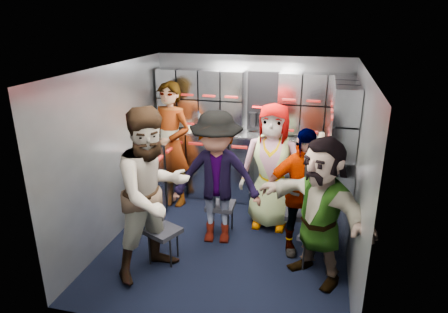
% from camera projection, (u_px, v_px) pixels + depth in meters
% --- Properties ---
extents(floor, '(3.00, 3.00, 0.00)m').
position_uv_depth(floor, '(227.00, 244.00, 4.86)').
color(floor, black).
rests_on(floor, ground).
extents(wall_back, '(2.80, 0.04, 2.10)m').
position_uv_depth(wall_back, '(251.00, 128.00, 5.87)').
color(wall_back, gray).
rests_on(wall_back, ground).
extents(wall_left, '(0.04, 3.00, 2.10)m').
position_uv_depth(wall_left, '(115.00, 153.00, 4.82)').
color(wall_left, gray).
rests_on(wall_left, ground).
extents(wall_right, '(0.04, 3.00, 2.10)m').
position_uv_depth(wall_right, '(357.00, 175.00, 4.18)').
color(wall_right, gray).
rests_on(wall_right, ground).
extents(ceiling, '(2.80, 3.00, 0.02)m').
position_uv_depth(ceiling, '(228.00, 69.00, 4.15)').
color(ceiling, silver).
rests_on(ceiling, wall_back).
extents(cart_bank_back, '(2.68, 0.38, 0.99)m').
position_uv_depth(cart_bank_back, '(248.00, 168.00, 5.87)').
color(cart_bank_back, '#9EA2AE').
rests_on(cart_bank_back, ground).
extents(cart_bank_left, '(0.38, 0.76, 0.99)m').
position_uv_depth(cart_bank_left, '(153.00, 180.00, 5.47)').
color(cart_bank_left, '#9EA2AE').
rests_on(cart_bank_left, ground).
extents(counter, '(2.68, 0.42, 0.03)m').
position_uv_depth(counter, '(249.00, 135.00, 5.69)').
color(counter, silver).
rests_on(counter, cart_bank_back).
extents(locker_bank_back, '(2.68, 0.28, 0.82)m').
position_uv_depth(locker_bank_back, '(250.00, 101.00, 5.58)').
color(locker_bank_back, '#9EA2AE').
rests_on(locker_bank_back, wall_back).
extents(locker_bank_right, '(0.28, 1.00, 0.82)m').
position_uv_depth(locker_bank_right, '(344.00, 117.00, 4.71)').
color(locker_bank_right, '#9EA2AE').
rests_on(locker_bank_right, wall_right).
extents(right_cabinet, '(0.28, 1.20, 1.00)m').
position_uv_depth(right_cabinet, '(336.00, 197.00, 4.95)').
color(right_cabinet, '#9EA2AE').
rests_on(right_cabinet, ground).
extents(coffee_niche, '(0.46, 0.16, 0.84)m').
position_uv_depth(coffee_niche, '(263.00, 102.00, 5.61)').
color(coffee_niche, black).
rests_on(coffee_niche, wall_back).
extents(red_latch_strip, '(2.60, 0.02, 0.03)m').
position_uv_depth(red_latch_strip, '(246.00, 148.00, 5.55)').
color(red_latch_strip, maroon).
rests_on(red_latch_strip, cart_bank_back).
extents(jump_seat_near_left, '(0.44, 0.43, 0.40)m').
position_uv_depth(jump_seat_near_left, '(163.00, 233.00, 4.42)').
color(jump_seat_near_left, black).
rests_on(jump_seat_near_left, ground).
extents(jump_seat_mid_left, '(0.35, 0.34, 0.40)m').
position_uv_depth(jump_seat_mid_left, '(221.00, 207.00, 5.00)').
color(jump_seat_mid_left, black).
rests_on(jump_seat_mid_left, ground).
extents(jump_seat_center, '(0.48, 0.47, 0.45)m').
position_uv_depth(jump_seat_center, '(272.00, 191.00, 5.35)').
color(jump_seat_center, black).
rests_on(jump_seat_center, ground).
extents(jump_seat_mid_right, '(0.37, 0.35, 0.42)m').
position_uv_depth(jump_seat_mid_right, '(300.00, 215.00, 4.76)').
color(jump_seat_mid_right, black).
rests_on(jump_seat_mid_right, ground).
extents(jump_seat_near_right, '(0.43, 0.42, 0.40)m').
position_uv_depth(jump_seat_near_right, '(317.00, 238.00, 4.31)').
color(jump_seat_near_right, black).
rests_on(jump_seat_near_right, ground).
extents(attendant_standing, '(0.74, 0.59, 1.78)m').
position_uv_depth(attendant_standing, '(171.00, 145.00, 5.64)').
color(attendant_standing, black).
rests_on(attendant_standing, ground).
extents(attendant_arc_a, '(1.05, 1.11, 1.82)m').
position_uv_depth(attendant_arc_a, '(153.00, 194.00, 4.07)').
color(attendant_arc_a, black).
rests_on(attendant_arc_a, ground).
extents(attendant_arc_b, '(1.12, 0.73, 1.63)m').
position_uv_depth(attendant_arc_b, '(217.00, 179.00, 4.68)').
color(attendant_arc_b, black).
rests_on(attendant_arc_b, ground).
extents(attendant_arc_c, '(0.81, 0.54, 1.63)m').
position_uv_depth(attendant_arc_c, '(272.00, 167.00, 5.04)').
color(attendant_arc_c, black).
rests_on(attendant_arc_c, ground).
extents(attendant_arc_d, '(0.94, 0.57, 1.50)m').
position_uv_depth(attendant_arc_d, '(301.00, 193.00, 4.47)').
color(attendant_arc_d, black).
rests_on(attendant_arc_d, ground).
extents(attendant_arc_e, '(1.41, 1.26, 1.55)m').
position_uv_depth(attendant_arc_e, '(320.00, 211.00, 4.01)').
color(attendant_arc_e, black).
rests_on(attendant_arc_e, ground).
extents(bottle_left, '(0.07, 0.07, 0.24)m').
position_uv_depth(bottle_left, '(225.00, 125.00, 5.68)').
color(bottle_left, white).
rests_on(bottle_left, counter).
extents(bottle_mid, '(0.07, 0.07, 0.28)m').
position_uv_depth(bottle_mid, '(200.00, 122.00, 5.76)').
color(bottle_mid, white).
rests_on(bottle_mid, counter).
extents(bottle_right, '(0.06, 0.06, 0.24)m').
position_uv_depth(bottle_right, '(317.00, 131.00, 5.38)').
color(bottle_right, white).
rests_on(bottle_right, counter).
extents(cup_left, '(0.07, 0.07, 0.11)m').
position_uv_depth(cup_left, '(189.00, 127.00, 5.81)').
color(cup_left, '#C5B68B').
rests_on(cup_left, counter).
extents(cup_right, '(0.09, 0.09, 0.11)m').
position_uv_depth(cup_right, '(322.00, 136.00, 5.38)').
color(cup_right, '#C5B68B').
rests_on(cup_right, counter).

